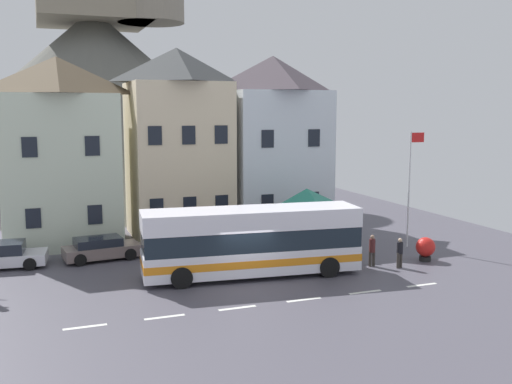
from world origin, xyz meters
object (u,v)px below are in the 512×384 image
pedestrian_02 (356,244)px  parked_car_02 (0,255)px  pedestrian_01 (400,252)px  townhouse_00 (60,152)px  bus_shelter (307,199)px  parked_car_01 (101,248)px  pedestrian_00 (353,237)px  pedestrian_03 (372,249)px  townhouse_02 (273,143)px  hilltop_castle (97,98)px  parked_car_00 (297,234)px  transit_bus (252,242)px  harbour_buoy (425,248)px  townhouse_01 (178,143)px  public_bench (258,239)px  flagpole (410,180)px

pedestrian_02 → parked_car_02: bearing=164.4°
pedestrian_01 → pedestrian_02: 2.55m
townhouse_00 → pedestrian_01: size_ratio=7.13×
parked_car_02 → bus_shelter: bearing=-1.2°
parked_car_01 → pedestrian_00: pedestrian_00 is taller
pedestrian_01 → pedestrian_03: size_ratio=0.94×
townhouse_00 → bus_shelter: (13.00, -6.53, -2.57)m
townhouse_02 → parked_car_02: 18.47m
townhouse_00 → townhouse_02: (13.75, 0.50, 0.25)m
hilltop_castle → parked_car_00: bearing=-73.7°
transit_bus → parked_car_00: bearing=53.3°
hilltop_castle → parked_car_02: size_ratio=9.09×
pedestrian_00 → harbour_buoy: 4.04m
parked_car_00 → harbour_buoy: size_ratio=3.02×
transit_bus → parked_car_01: size_ratio=2.57×
townhouse_01 → transit_bus: 11.44m
townhouse_00 → townhouse_02: townhouse_02 is taller
parked_car_01 → pedestrian_01: 15.81m
townhouse_00 → townhouse_02: 13.76m
hilltop_castle → pedestrian_01: (11.34, -35.96, -8.40)m
pedestrian_01 → townhouse_02: bearing=99.8°
hilltop_castle → pedestrian_01: bearing=-72.5°
townhouse_01 → parked_car_01: size_ratio=2.84×
bus_shelter → townhouse_01: bearing=130.8°
pedestrian_01 → public_bench: bearing=127.6°
public_bench → pedestrian_02: bearing=-49.3°
townhouse_00 → parked_car_00: townhouse_00 is taller
parked_car_01 → public_bench: size_ratio=2.63×
townhouse_01 → harbour_buoy: townhouse_01 is taller
townhouse_02 → flagpole: size_ratio=1.71×
transit_bus → harbour_buoy: size_ratio=8.38×
pedestrian_00 → townhouse_00: bearing=152.4°
hilltop_castle → public_bench: 31.10m
townhouse_02 → pedestrian_02: bearing=-85.3°
bus_shelter → pedestrian_03: bearing=-68.7°
public_bench → harbour_buoy: harbour_buoy is taller
townhouse_02 → pedestrian_00: size_ratio=7.46×
public_bench → parked_car_00: bearing=-4.6°
townhouse_01 → transit_bus: townhouse_01 is taller
townhouse_02 → flagpole: 10.05m
pedestrian_02 → flagpole: size_ratio=0.24×
parked_car_00 → parked_car_01: 11.39m
transit_bus → parked_car_01: 8.80m
townhouse_00 → townhouse_01: size_ratio=0.94×
townhouse_00 → parked_car_01: townhouse_00 is taller
pedestrian_01 → parked_car_00: bearing=112.8°
harbour_buoy → hilltop_castle: bearing=110.9°
parked_car_02 → pedestrian_00: bearing=-4.7°
townhouse_01 → townhouse_00: bearing=-178.1°
townhouse_02 → parked_car_02: size_ratio=2.56×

